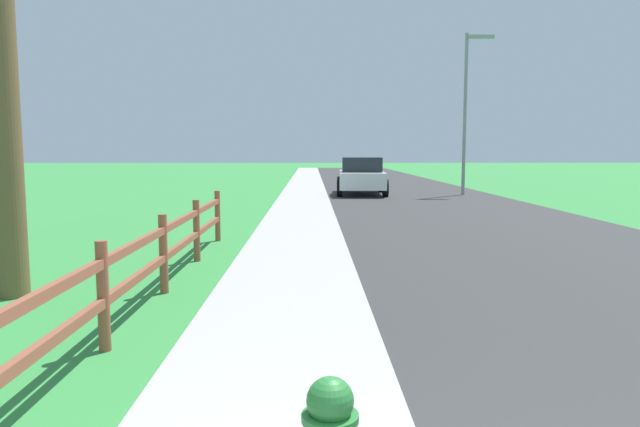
# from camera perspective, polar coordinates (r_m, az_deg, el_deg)

# --- Properties ---
(ground_plane) EXTENTS (120.00, 120.00, 0.00)m
(ground_plane) POSITION_cam_1_polar(r_m,az_deg,el_deg) (26.65, 0.60, 2.28)
(ground_plane) COLOR #35893F
(road_asphalt) EXTENTS (7.00, 66.00, 0.01)m
(road_asphalt) POSITION_cam_1_polar(r_m,az_deg,el_deg) (28.94, 7.44, 2.55)
(road_asphalt) COLOR #333333
(road_asphalt) RESTS_ON ground
(curb_concrete) EXTENTS (6.00, 66.00, 0.01)m
(curb_concrete) POSITION_cam_1_polar(r_m,az_deg,el_deg) (28.73, -5.50, 2.55)
(curb_concrete) COLOR #ADA8A5
(curb_concrete) RESTS_ON ground
(grass_verge) EXTENTS (5.00, 66.00, 0.00)m
(grass_verge) POSITION_cam_1_polar(r_m,az_deg,el_deg) (28.89, -8.47, 2.53)
(grass_verge) COLOR #35893F
(grass_verge) RESTS_ON ground
(rail_fence) EXTENTS (0.11, 10.94, 1.04)m
(rail_fence) POSITION_cam_1_polar(r_m,az_deg,el_deg) (6.67, -17.54, -4.82)
(rail_fence) COLOR brown
(rail_fence) RESTS_ON ground
(parked_suv_white) EXTENTS (2.22, 4.34, 1.56)m
(parked_suv_white) POSITION_cam_1_polar(r_m,az_deg,el_deg) (24.38, 4.11, 3.72)
(parked_suv_white) COLOR white
(parked_suv_white) RESTS_ON ground
(street_lamp) EXTENTS (1.17, 0.20, 6.58)m
(street_lamp) POSITION_cam_1_polar(r_m,az_deg,el_deg) (24.82, 14.42, 10.80)
(street_lamp) COLOR gray
(street_lamp) RESTS_ON ground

